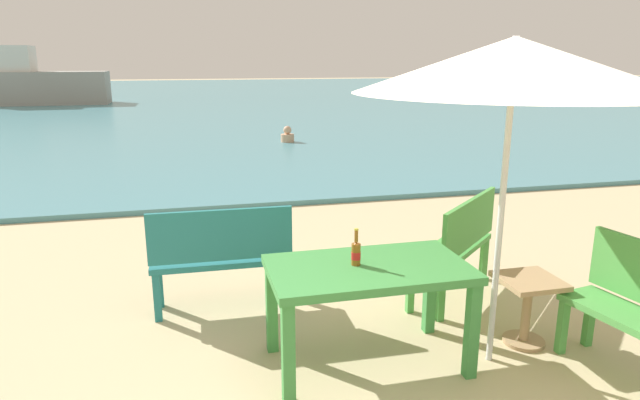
{
  "coord_description": "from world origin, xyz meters",
  "views": [
    {
      "loc": [
        -1.69,
        -2.87,
        2.16
      ],
      "look_at": [
        -0.25,
        3.0,
        0.6
      ],
      "focal_mm": 30.85,
      "sensor_mm": 36.0,
      "label": 1
    }
  ],
  "objects_px": {
    "picnic_table_green": "(368,280)",
    "swimmer_person": "(287,136)",
    "bench_teal_center": "(221,253)",
    "beer_bottle_amber": "(356,252)",
    "bench_green_right": "(459,241)",
    "boat_ferry": "(22,84)",
    "patio_umbrella": "(514,65)",
    "side_table_wood": "(527,301)"
  },
  "relations": [
    {
      "from": "beer_bottle_amber",
      "to": "swimmer_person",
      "type": "distance_m",
      "value": 10.53
    },
    {
      "from": "swimmer_person",
      "to": "bench_teal_center",
      "type": "bearing_deg",
      "value": -103.81
    },
    {
      "from": "patio_umbrella",
      "to": "swimmer_person",
      "type": "height_order",
      "value": "patio_umbrella"
    },
    {
      "from": "picnic_table_green",
      "to": "patio_umbrella",
      "type": "relative_size",
      "value": 0.61
    },
    {
      "from": "picnic_table_green",
      "to": "side_table_wood",
      "type": "xyz_separation_m",
      "value": [
        1.29,
        -0.01,
        -0.3
      ]
    },
    {
      "from": "side_table_wood",
      "to": "picnic_table_green",
      "type": "bearing_deg",
      "value": 179.34
    },
    {
      "from": "patio_umbrella",
      "to": "bench_green_right",
      "type": "distance_m",
      "value": 1.93
    },
    {
      "from": "picnic_table_green",
      "to": "bench_green_right",
      "type": "distance_m",
      "value": 1.49
    },
    {
      "from": "bench_green_right",
      "to": "swimmer_person",
      "type": "distance_m",
      "value": 9.55
    },
    {
      "from": "picnic_table_green",
      "to": "boat_ferry",
      "type": "bearing_deg",
      "value": 108.6
    },
    {
      "from": "swimmer_person",
      "to": "picnic_table_green",
      "type": "bearing_deg",
      "value": -97.33
    },
    {
      "from": "patio_umbrella",
      "to": "side_table_wood",
      "type": "xyz_separation_m",
      "value": [
        0.39,
        0.16,
        -1.76
      ]
    },
    {
      "from": "beer_bottle_amber",
      "to": "side_table_wood",
      "type": "xyz_separation_m",
      "value": [
        1.37,
        -0.04,
        -0.5
      ]
    },
    {
      "from": "side_table_wood",
      "to": "boat_ferry",
      "type": "height_order",
      "value": "boat_ferry"
    },
    {
      "from": "beer_bottle_amber",
      "to": "patio_umbrella",
      "type": "height_order",
      "value": "patio_umbrella"
    },
    {
      "from": "side_table_wood",
      "to": "swimmer_person",
      "type": "bearing_deg",
      "value": 89.7
    },
    {
      "from": "patio_umbrella",
      "to": "swimmer_person",
      "type": "bearing_deg",
      "value": 87.59
    },
    {
      "from": "side_table_wood",
      "to": "bench_green_right",
      "type": "bearing_deg",
      "value": 96.73
    },
    {
      "from": "beer_bottle_amber",
      "to": "bench_teal_center",
      "type": "xyz_separation_m",
      "value": [
        -0.87,
        1.08,
        -0.31
      ]
    },
    {
      "from": "side_table_wood",
      "to": "bench_teal_center",
      "type": "height_order",
      "value": "bench_teal_center"
    },
    {
      "from": "beer_bottle_amber",
      "to": "bench_green_right",
      "type": "distance_m",
      "value": 1.57
    },
    {
      "from": "side_table_wood",
      "to": "swimmer_person",
      "type": "height_order",
      "value": "side_table_wood"
    },
    {
      "from": "bench_green_right",
      "to": "swimmer_person",
      "type": "bearing_deg",
      "value": 89.02
    },
    {
      "from": "picnic_table_green",
      "to": "patio_umbrella",
      "type": "height_order",
      "value": "patio_umbrella"
    },
    {
      "from": "beer_bottle_amber",
      "to": "patio_umbrella",
      "type": "distance_m",
      "value": 1.61
    },
    {
      "from": "picnic_table_green",
      "to": "beer_bottle_amber",
      "type": "relative_size",
      "value": 5.28
    },
    {
      "from": "patio_umbrella",
      "to": "bench_green_right",
      "type": "height_order",
      "value": "patio_umbrella"
    },
    {
      "from": "boat_ferry",
      "to": "picnic_table_green",
      "type": "bearing_deg",
      "value": -71.4
    },
    {
      "from": "patio_umbrella",
      "to": "side_table_wood",
      "type": "relative_size",
      "value": 4.26
    },
    {
      "from": "bench_teal_center",
      "to": "patio_umbrella",
      "type": "bearing_deg",
      "value": -34.72
    },
    {
      "from": "picnic_table_green",
      "to": "bench_teal_center",
      "type": "bearing_deg",
      "value": 130.61
    },
    {
      "from": "bench_green_right",
      "to": "boat_ferry",
      "type": "bearing_deg",
      "value": 111.7
    },
    {
      "from": "side_table_wood",
      "to": "bench_teal_center",
      "type": "xyz_separation_m",
      "value": [
        -2.24,
        1.12,
        0.19
      ]
    },
    {
      "from": "beer_bottle_amber",
      "to": "side_table_wood",
      "type": "distance_m",
      "value": 1.46
    },
    {
      "from": "side_table_wood",
      "to": "swimmer_person",
      "type": "xyz_separation_m",
      "value": [
        0.05,
        10.46,
        -0.11
      ]
    },
    {
      "from": "bench_teal_center",
      "to": "bench_green_right",
      "type": "distance_m",
      "value": 2.14
    },
    {
      "from": "picnic_table_green",
      "to": "swimmer_person",
      "type": "relative_size",
      "value": 3.41
    },
    {
      "from": "side_table_wood",
      "to": "swimmer_person",
      "type": "distance_m",
      "value": 10.46
    },
    {
      "from": "bench_teal_center",
      "to": "beer_bottle_amber",
      "type": "bearing_deg",
      "value": -51.27
    },
    {
      "from": "swimmer_person",
      "to": "patio_umbrella",
      "type": "bearing_deg",
      "value": -92.41
    },
    {
      "from": "picnic_table_green",
      "to": "swimmer_person",
      "type": "bearing_deg",
      "value": 82.67
    },
    {
      "from": "side_table_wood",
      "to": "boat_ferry",
      "type": "xyz_separation_m",
      "value": [
        -9.73,
        25.09,
        0.68
      ]
    }
  ]
}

